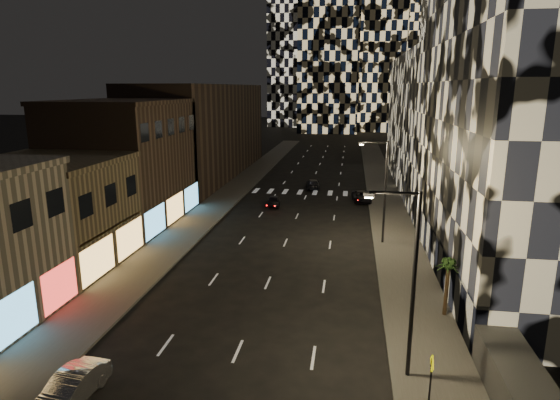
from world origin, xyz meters
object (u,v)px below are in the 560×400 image
(streetlight_far, at_px, (383,185))
(car_dark_oncoming, at_px, (313,184))
(palm_tree, at_px, (448,269))
(car_silver_parked, at_px, (70,389))
(streetlight_near, at_px, (409,273))
(car_dark_rightlane, at_px, (362,197))
(car_dark_midlane, at_px, (273,201))
(ped_sign, at_px, (431,372))

(streetlight_far, xyz_separation_m, car_dark_oncoming, (-7.85, 22.40, -4.71))
(car_dark_oncoming, relative_size, palm_tree, 1.24)
(car_silver_parked, xyz_separation_m, palm_tree, (17.76, 10.78, 2.42))
(streetlight_near, distance_m, car_dark_rightlane, 36.11)
(streetlight_near, xyz_separation_m, streetlight_far, (0.00, 20.00, 0.00))
(car_dark_midlane, relative_size, ped_sign, 1.45)
(car_silver_parked, bearing_deg, streetlight_far, 63.59)
(streetlight_far, xyz_separation_m, palm_tree, (3.15, -13.35, -2.25))
(car_dark_midlane, bearing_deg, car_dark_oncoming, 65.93)
(car_dark_rightlane, bearing_deg, streetlight_near, -93.81)
(car_silver_parked, height_order, car_dark_oncoming, car_silver_parked)
(car_dark_midlane, relative_size, car_dark_rightlane, 0.81)
(streetlight_near, xyz_separation_m, car_dark_oncoming, (-7.85, 42.40, -4.71))
(car_dark_midlane, bearing_deg, palm_tree, -64.39)
(car_silver_parked, xyz_separation_m, car_dark_rightlane, (13.26, 39.90, -0.07))
(streetlight_near, height_order, ped_sign, streetlight_near)
(car_dark_oncoming, xyz_separation_m, car_dark_rightlane, (6.50, -6.64, -0.02))
(streetlight_far, distance_m, car_dark_oncoming, 24.20)
(car_dark_midlane, xyz_separation_m, car_dark_oncoming, (3.73, 10.63, 0.03))
(streetlight_near, distance_m, ped_sign, 4.27)
(streetlight_near, distance_m, streetlight_far, 20.00)
(car_silver_parked, distance_m, ped_sign, 15.66)
(ped_sign, bearing_deg, car_dark_oncoming, 103.84)
(car_dark_midlane, height_order, car_dark_rightlane, car_dark_rightlane)
(palm_tree, bearing_deg, streetlight_near, -115.33)
(car_dark_midlane, bearing_deg, streetlight_near, -74.73)
(ped_sign, xyz_separation_m, palm_tree, (2.26, 8.87, 1.29))
(streetlight_far, distance_m, car_dark_rightlane, 16.52)
(streetlight_near, relative_size, car_silver_parked, 2.16)
(car_silver_parked, relative_size, car_dark_rightlane, 0.93)
(car_dark_oncoming, bearing_deg, streetlight_near, 94.70)
(car_silver_parked, height_order, palm_tree, palm_tree)
(streetlight_near, distance_m, car_dark_oncoming, 43.38)
(car_dark_midlane, distance_m, palm_tree, 29.23)
(car_silver_parked, bearing_deg, palm_tree, 36.05)
(car_dark_oncoming, bearing_deg, ped_sign, 95.28)
(streetlight_near, bearing_deg, streetlight_far, 90.00)
(streetlight_near, height_order, palm_tree, streetlight_near)
(streetlight_near, distance_m, car_dark_midlane, 34.15)
(car_silver_parked, bearing_deg, car_dark_oncoming, 86.53)
(streetlight_near, bearing_deg, car_silver_parked, -164.21)
(streetlight_far, bearing_deg, car_dark_midlane, 134.53)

